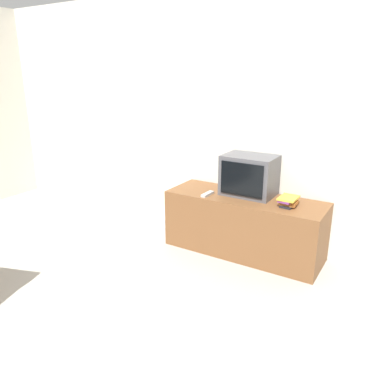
{
  "coord_description": "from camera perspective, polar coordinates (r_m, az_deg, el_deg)",
  "views": [
    {
      "loc": [
        2.07,
        -0.55,
        1.78
      ],
      "look_at": [
        0.38,
        2.2,
        0.74
      ],
      "focal_mm": 35.0,
      "sensor_mm": 36.0,
      "label": 1
    }
  ],
  "objects": [
    {
      "name": "television",
      "position": [
        3.75,
        8.69,
        2.53
      ],
      "size": [
        0.51,
        0.37,
        0.4
      ],
      "color": "#4C4C51",
      "rests_on": "tv_stand"
    },
    {
      "name": "wall_back",
      "position": [
        4.16,
        1.58,
        11.29
      ],
      "size": [
        9.0,
        0.06,
        2.6
      ],
      "color": "silver",
      "rests_on": "ground_plane"
    },
    {
      "name": "book_stack",
      "position": [
        3.55,
        14.48,
        -1.35
      ],
      "size": [
        0.16,
        0.22,
        0.08
      ],
      "color": "black",
      "rests_on": "tv_stand"
    },
    {
      "name": "tv_stand",
      "position": [
        3.84,
        7.91,
        -4.98
      ],
      "size": [
        1.58,
        0.54,
        0.6
      ],
      "color": "brown",
      "rests_on": "ground_plane"
    },
    {
      "name": "remote_on_stand",
      "position": [
        3.75,
        2.37,
        -0.31
      ],
      "size": [
        0.05,
        0.18,
        0.02
      ],
      "rotation": [
        0.0,
        0.0,
        -0.03
      ],
      "color": "#B7B7B7",
      "rests_on": "tv_stand"
    }
  ]
}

